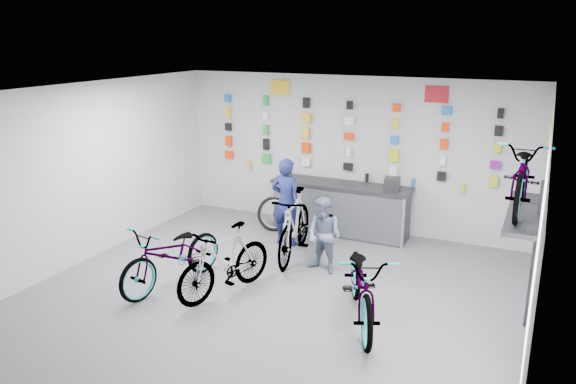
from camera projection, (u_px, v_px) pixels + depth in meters
The scene contains 20 objects.
floor at pixel (253, 311), 7.88m from camera, with size 8.00×8.00×0.00m, color #515156.
ceiling at pixel (249, 96), 7.06m from camera, with size 8.00×8.00×0.00m, color white.
wall_back at pixel (350, 153), 10.96m from camera, with size 7.00×7.00×0.00m, color silver.
wall_left at pixel (58, 181), 8.90m from camera, with size 8.00×8.00×0.00m, color silver.
wall_right at pixel (536, 251), 6.05m from camera, with size 8.00×8.00×0.00m, color silver.
counter at pixel (340, 209), 10.83m from camera, with size 2.70×0.66×1.00m.
merch_wall at pixel (347, 141), 10.84m from camera, with size 5.58×0.08×1.55m.
wall_bracket at pixel (525, 220), 7.17m from camera, with size 0.39×1.90×2.00m.
sign_left at pixel (280, 87), 11.22m from camera, with size 0.42×0.02×0.30m, color yellow.
sign_right at pixel (437, 94), 9.96m from camera, with size 0.42×0.02×0.30m, color red.
sign_side at pixel (550, 129), 6.79m from camera, with size 0.02×0.40×0.30m, color yellow.
bike_left at pixel (173, 255), 8.53m from camera, with size 0.69×1.97×1.03m, color gray.
bike_center at pixel (225, 261), 8.27m from camera, with size 0.50×1.76×1.06m, color gray.
bike_right at pixel (362, 284), 7.45m from camera, with size 0.74×2.11×1.11m, color gray.
bike_service at pixel (295, 225), 9.61m from camera, with size 0.55×1.96×1.18m, color gray.
bike_wall at pixel (524, 175), 7.04m from camera, with size 0.63×1.80×0.95m, color gray.
clerk at pixel (286, 202), 10.19m from camera, with size 0.59×0.39×1.63m, color navy.
customer at pixel (324, 235), 9.03m from camera, with size 0.61×0.48×1.26m, color slate.
spare_wheel at pixel (274, 214), 11.06m from camera, with size 0.72×0.36×0.68m.
register at pixel (392, 184), 10.27m from camera, with size 0.28×0.30×0.22m, color black.
Camera 1 is at (3.46, -6.25, 3.76)m, focal length 35.00 mm.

